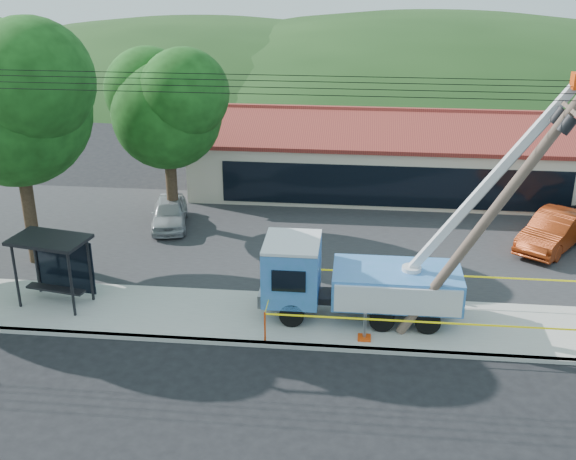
% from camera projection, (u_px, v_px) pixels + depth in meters
% --- Properties ---
extents(ground, '(120.00, 120.00, 0.00)m').
position_uv_depth(ground, '(284.00, 381.00, 23.71)').
color(ground, black).
rests_on(ground, ground).
extents(curb, '(60.00, 0.25, 0.15)m').
position_uv_depth(curb, '(291.00, 346.00, 25.61)').
color(curb, '#A6A49C').
rests_on(curb, ground).
extents(sidewalk, '(60.00, 4.00, 0.15)m').
position_uv_depth(sidewalk, '(296.00, 319.00, 27.36)').
color(sidewalk, '#A6A49C').
rests_on(sidewalk, ground).
extents(parking_lot, '(60.00, 12.00, 0.10)m').
position_uv_depth(parking_lot, '(311.00, 238.00, 34.72)').
color(parking_lot, '#28282B').
rests_on(parking_lot, ground).
extents(strip_mall, '(22.50, 8.53, 4.67)m').
position_uv_depth(strip_mall, '(392.00, 156.00, 40.97)').
color(strip_mall, beige).
rests_on(strip_mall, ground).
extents(tree_west_near, '(7.56, 6.72, 10.80)m').
position_uv_depth(tree_west_near, '(12.00, 95.00, 29.34)').
color(tree_west_near, '#332316').
rests_on(tree_west_near, ground).
extents(tree_lot, '(6.30, 5.60, 8.94)m').
position_uv_depth(tree_lot, '(166.00, 103.00, 33.95)').
color(tree_lot, '#332316').
rests_on(tree_lot, ground).
extents(hill_west, '(78.40, 56.00, 28.00)m').
position_uv_depth(hill_west, '(199.00, 73.00, 75.69)').
color(hill_west, '#173312').
rests_on(hill_west, ground).
extents(hill_center, '(89.60, 64.00, 32.00)m').
position_uv_depth(hill_center, '(441.00, 77.00, 73.29)').
color(hill_center, '#173312').
rests_on(hill_center, ground).
extents(utility_truck, '(10.87, 3.97, 9.33)m').
position_uv_depth(utility_truck, '(356.00, 277.00, 26.94)').
color(utility_truck, black).
rests_on(utility_truck, ground).
extents(leaning_pole, '(5.63, 1.99, 9.26)m').
position_uv_depth(leaning_pole, '(497.00, 206.00, 24.13)').
color(leaning_pole, brown).
rests_on(leaning_pole, ground).
extents(bus_shelter, '(3.15, 2.27, 2.77)m').
position_uv_depth(bus_shelter, '(54.00, 254.00, 27.78)').
color(bus_shelter, black).
rests_on(bus_shelter, ground).
extents(caution_tape, '(12.21, 3.86, 1.12)m').
position_uv_depth(caution_tape, '(434.00, 303.00, 26.65)').
color(caution_tape, '#E6410C').
rests_on(caution_tape, ground).
extents(car_silver, '(2.46, 4.39, 1.41)m').
position_uv_depth(car_silver, '(170.00, 228.00, 36.03)').
color(car_silver, '#A0A3A7').
rests_on(car_silver, ground).
extents(car_red, '(4.35, 5.17, 1.67)m').
position_uv_depth(car_red, '(551.00, 249.00, 33.61)').
color(car_red, '#932E0E').
rests_on(car_red, ground).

